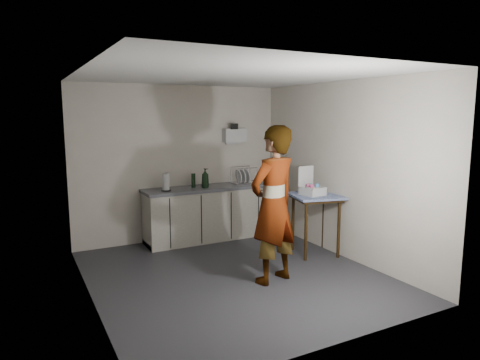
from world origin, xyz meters
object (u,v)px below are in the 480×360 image
side_table (316,202)px  soda_can (205,183)px  bakery_box (312,189)px  paper_towel (166,182)px  kitchen_counter (209,214)px  standing_man (273,205)px  dark_bottle (193,180)px  soap_bottle (205,178)px  dish_rack (243,179)px

side_table → soda_can: bearing=141.9°
soda_can → bakery_box: bakery_box is taller
side_table → paper_towel: paper_towel is taller
kitchen_counter → standing_man: size_ratio=1.13×
dark_bottle → bakery_box: bearing=-49.0°
dark_bottle → soda_can: bearing=-10.7°
soap_bottle → dish_rack: soap_bottle is taller
kitchen_counter → side_table: (1.10, -1.49, 0.37)m
soda_can → dark_bottle: 0.21m
kitchen_counter → paper_towel: paper_towel is taller
kitchen_counter → soda_can: size_ratio=18.77×
side_table → dark_bottle: 2.07m
paper_towel → dish_rack: 1.45m
standing_man → soap_bottle: 2.04m
dish_rack → bakery_box: (0.37, -1.49, 0.04)m
dish_rack → soap_bottle: bearing=-171.3°
side_table → standing_man: size_ratio=0.46×
soap_bottle → soda_can: 0.14m
soda_can → bakery_box: 1.84m
dish_rack → side_table: bearing=-74.5°
kitchen_counter → side_table: side_table is taller
kitchen_counter → standing_man: (-0.06, -2.12, 0.57)m
paper_towel → standing_man: bearing=-70.9°
paper_towel → soda_can: bearing=5.1°
dish_rack → soda_can: bearing=-177.7°
soda_can → dark_bottle: bearing=169.3°
paper_towel → kitchen_counter: bearing=4.0°
side_table → paper_towel: size_ratio=3.25×
soda_can → dark_bottle: dark_bottle is taller
soda_can → standing_man: bearing=-89.9°
kitchen_counter → side_table: 1.89m
bakery_box → side_table: bearing=-36.5°
side_table → standing_man: 1.33m
soap_bottle → dark_bottle: soap_bottle is taller
side_table → kitchen_counter: bearing=140.5°
standing_man → side_table: bearing=-167.1°
side_table → paper_towel: (-1.87, 1.43, 0.24)m
soap_bottle → soda_can: soap_bottle is taller
soda_can → dark_bottle: (-0.20, 0.04, 0.06)m
kitchen_counter → bakery_box: (1.04, -1.45, 0.59)m
standing_man → bakery_box: size_ratio=4.70×
side_table → soap_bottle: bearing=144.6°
kitchen_counter → side_table: size_ratio=2.44×
kitchen_counter → dish_rack: (0.68, 0.04, 0.55)m
soap_bottle → bakery_box: bearing=-50.1°
side_table → bakery_box: bearing=163.5°
kitchen_counter → dark_bottle: bearing=169.8°
side_table → dish_rack: dish_rack is taller
standing_man → soda_can: bearing=-105.4°
kitchen_counter → dish_rack: 0.87m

